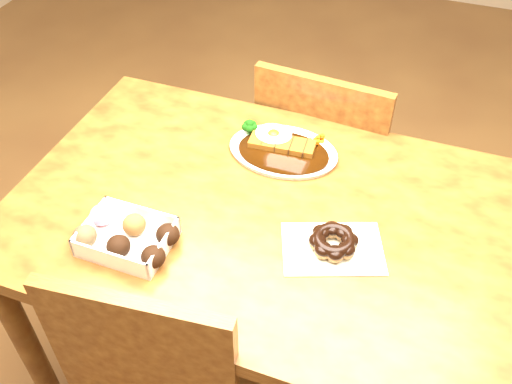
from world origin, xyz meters
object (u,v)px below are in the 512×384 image
(table, at_px, (262,237))
(donut_box, at_px, (127,236))
(chair_far, at_px, (327,162))
(pon_de_ring, at_px, (333,242))
(katsu_curry_plate, at_px, (282,148))

(table, distance_m, donut_box, 0.34)
(table, height_order, donut_box, donut_box)
(table, bearing_deg, donut_box, -139.52)
(donut_box, bearing_deg, chair_far, 69.24)
(donut_box, relative_size, pon_de_ring, 0.85)
(katsu_curry_plate, distance_m, pon_de_ring, 0.35)
(chair_far, bearing_deg, donut_box, 73.55)
(table, distance_m, katsu_curry_plate, 0.25)
(chair_far, distance_m, donut_box, 0.85)
(table, height_order, chair_far, chair_far)
(pon_de_ring, bearing_deg, chair_far, 104.06)
(donut_box, distance_m, pon_de_ring, 0.45)
(katsu_curry_plate, bearing_deg, table, -83.87)
(table, bearing_deg, katsu_curry_plate, 96.13)
(chair_far, distance_m, pon_de_ring, 0.68)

